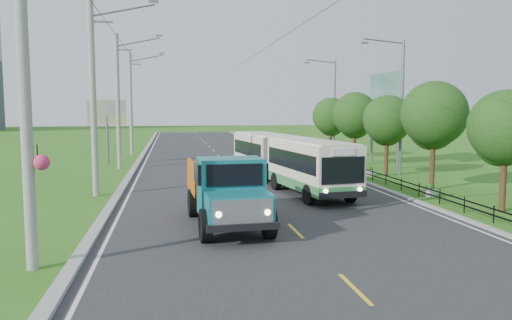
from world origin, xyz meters
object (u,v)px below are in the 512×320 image
object	(u,v)px
billboard_right	(385,98)
tree_second	(505,131)
tree_back	(331,118)
streetlight_far	(333,104)
pole_mid	(118,101)
pole_far	(131,103)
billboard_left	(107,117)
dump_truck	(227,186)
tree_fourth	(387,122)
planter_mid	(369,172)
streetlight_mid	(400,102)
planter_near	(430,191)
bus	(285,157)
pole_nearest	(27,91)
planter_far	(331,160)
tree_third	(434,118)
tree_fifth	(355,117)
pole_near	(94,96)

from	to	relation	value
billboard_right	tree_second	bearing A→B (deg)	-97.79
tree_back	streetlight_far	distance (m)	2.37
pole_mid	pole_far	distance (m)	12.00
billboard_left	dump_truck	bearing A→B (deg)	-72.60
tree_second	tree_fourth	xyz separation A→B (m)	(0.00, 12.00, 0.07)
planter_mid	billboard_right	distance (m)	8.68
pole_mid	tree_second	bearing A→B (deg)	-46.15
pole_mid	streetlight_mid	distance (m)	20.16
planter_near	bus	world-z (taller)	bus
pole_nearest	planter_far	size ratio (longest dim) A/B	14.93
streetlight_far	dump_truck	world-z (taller)	streetlight_far
pole_mid	planter_mid	world-z (taller)	pole_mid
pole_nearest	tree_back	distance (m)	34.33
pole_mid	streetlight_mid	bearing A→B (deg)	-20.32
planter_near	dump_truck	size ratio (longest dim) A/B	0.10
streetlight_mid	tree_fourth	bearing A→B (deg)	169.85
streetlight_mid	tree_back	bearing A→B (deg)	93.70
tree_third	planter_near	distance (m)	4.46
tree_fourth	planter_mid	bearing A→B (deg)	-173.61
pole_far	tree_back	distance (m)	19.43
planter_near	tree_fifth	bearing A→B (deg)	84.92
streetlight_mid	billboard_left	size ratio (longest dim) A/B	1.74
planter_mid	billboard_left	xyz separation A→B (m)	(-18.10, 10.00, 3.58)
dump_truck	planter_near	bearing A→B (deg)	19.79
pole_far	tree_second	distance (m)	35.82
pole_far	tree_back	xyz separation A→B (m)	(18.12, -6.86, -1.44)
streetlight_mid	bus	bearing A→B (deg)	-159.37
pole_near	pole_mid	size ratio (longest dim) A/B	1.00
pole_far	billboard_left	xyz separation A→B (m)	(-1.24, -9.00, -1.23)
pole_far	planter_far	xyz separation A→B (m)	(16.86, -11.00, -4.81)
streetlight_mid	planter_near	size ratio (longest dim) A/B	13.54
pole_mid	tree_fourth	world-z (taller)	pole_mid
pole_nearest	planter_mid	bearing A→B (deg)	45.27
pole_near	billboard_left	size ratio (longest dim) A/B	1.92
planter_mid	pole_nearest	bearing A→B (deg)	-134.73
planter_far	bus	size ratio (longest dim) A/B	0.05
pole_near	pole_far	distance (m)	24.00
tree_second	planter_near	xyz separation A→B (m)	(-1.26, 3.86, -3.23)
tree_third	planter_far	size ratio (longest dim) A/B	8.96
tree_second	streetlight_far	bearing A→B (deg)	88.26
pole_nearest	dump_truck	xyz separation A→B (m)	(5.85, 4.30, -3.41)
tree_fifth	planter_near	bearing A→B (deg)	-95.08
dump_truck	billboard_right	bearing A→B (deg)	48.48
pole_mid	tree_fourth	distance (m)	19.43
tree_fourth	billboard_left	xyz separation A→B (m)	(-19.36, 9.86, 0.28)
tree_third	bus	bearing A→B (deg)	161.18
planter_mid	tree_third	bearing A→B (deg)	-77.90
planter_near	billboard_left	xyz separation A→B (m)	(-18.10, 18.00, 3.58)
pole_near	planter_mid	bearing A→B (deg)	16.52
streetlight_mid	pole_nearest	bearing A→B (deg)	-138.00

